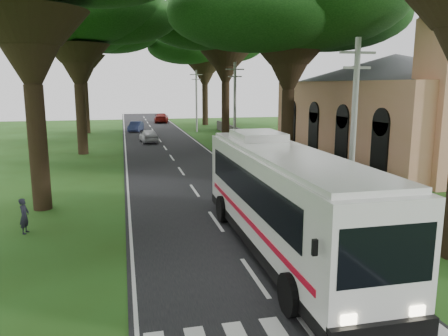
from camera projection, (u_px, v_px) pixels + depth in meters
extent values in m
plane|color=#284C15|center=(275.00, 308.00, 12.13)|extent=(140.00, 140.00, 0.00)
cube|color=black|center=(173.00, 160.00, 36.05)|extent=(8.00, 120.00, 0.04)
cube|color=#383533|center=(280.00, 151.00, 36.98)|extent=(0.35, 50.00, 1.20)
cube|color=tan|center=(391.00, 120.00, 36.57)|extent=(12.00, 22.00, 6.40)
pyramid|color=#595960|center=(396.00, 54.00, 35.55)|extent=(14.00, 24.00, 2.20)
cube|color=tan|center=(447.00, 104.00, 26.00)|extent=(3.00, 3.00, 10.00)
cylinder|color=gray|center=(353.00, 136.00, 18.34)|extent=(0.24, 0.24, 8.00)
cube|color=gray|center=(358.00, 53.00, 17.70)|extent=(1.60, 0.10, 0.10)
cube|color=gray|center=(357.00, 68.00, 17.81)|extent=(1.20, 0.10, 0.10)
cylinder|color=gray|center=(235.00, 110.00, 37.48)|extent=(0.24, 0.24, 8.00)
cube|color=gray|center=(235.00, 69.00, 36.84)|extent=(1.60, 0.10, 0.10)
cube|color=gray|center=(235.00, 77.00, 36.95)|extent=(1.20, 0.10, 0.10)
cylinder|color=gray|center=(196.00, 101.00, 56.62)|extent=(0.24, 0.24, 8.00)
cube|color=gray|center=(196.00, 75.00, 55.98)|extent=(1.60, 0.10, 0.10)
cube|color=gray|center=(196.00, 79.00, 56.09)|extent=(1.20, 0.10, 0.10)
cylinder|color=black|center=(38.00, 148.00, 21.27)|extent=(0.90, 0.90, 6.12)
cone|color=black|center=(30.00, 43.00, 20.34)|extent=(3.20, 3.20, 3.80)
cylinder|color=black|center=(81.00, 120.00, 38.60)|extent=(0.90, 0.90, 6.15)
cone|color=black|center=(78.00, 62.00, 37.67)|extent=(3.20, 3.20, 3.80)
ellipsoid|color=black|center=(74.00, 6.00, 36.80)|extent=(14.91, 14.91, 6.26)
cylinder|color=black|center=(86.00, 108.00, 55.59)|extent=(0.90, 0.90, 6.40)
cone|color=black|center=(83.00, 67.00, 54.63)|extent=(3.20, 3.20, 3.80)
ellipsoid|color=black|center=(81.00, 26.00, 53.70)|extent=(16.08, 16.08, 6.75)
cylinder|color=black|center=(287.00, 129.00, 32.50)|extent=(0.90, 0.90, 5.76)
cone|color=black|center=(289.00, 63.00, 31.60)|extent=(3.20, 3.20, 3.80)
ellipsoid|color=black|center=(291.00, 3.00, 30.83)|extent=(16.36, 16.36, 6.87)
cylinder|color=black|center=(226.00, 111.00, 49.56)|extent=(0.90, 0.90, 6.37)
cone|color=black|center=(226.00, 65.00, 48.60)|extent=(3.20, 3.20, 3.80)
ellipsoid|color=black|center=(226.00, 19.00, 47.69)|extent=(15.38, 15.38, 6.46)
cylinder|color=black|center=(205.00, 105.00, 67.03)|extent=(0.90, 0.90, 6.08)
cone|color=black|center=(205.00, 72.00, 66.10)|extent=(3.20, 3.20, 3.80)
ellipsoid|color=black|center=(205.00, 41.00, 65.25)|extent=(15.69, 15.69, 6.59)
cube|color=white|center=(283.00, 198.00, 15.82)|extent=(2.75, 12.94, 3.18)
cube|color=black|center=(281.00, 184.00, 16.04)|extent=(2.80, 10.57, 1.19)
cube|color=black|center=(282.00, 238.00, 16.11)|extent=(2.79, 12.98, 0.38)
cube|color=red|center=(283.00, 217.00, 15.95)|extent=(2.80, 11.65, 0.19)
cube|color=white|center=(285.00, 153.00, 15.51)|extent=(2.54, 12.29, 0.19)
cylinder|color=black|center=(291.00, 294.00, 11.67)|extent=(0.38, 1.19, 1.19)
cylinder|color=black|center=(381.00, 284.00, 12.26)|extent=(0.38, 1.19, 1.19)
cylinder|color=black|center=(223.00, 209.00, 19.73)|extent=(0.38, 1.19, 1.19)
cylinder|color=black|center=(279.00, 205.00, 20.31)|extent=(0.38, 1.19, 1.19)
imported|color=#B5B5BA|center=(149.00, 136.00, 46.70)|extent=(2.04, 4.34, 1.44)
imported|color=navy|center=(136.00, 126.00, 57.69)|extent=(2.31, 4.23, 1.32)
imported|color=maroon|center=(161.00, 118.00, 71.49)|extent=(2.81, 5.47, 1.52)
imported|color=black|center=(24.00, 216.00, 18.14)|extent=(0.46, 0.61, 1.50)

